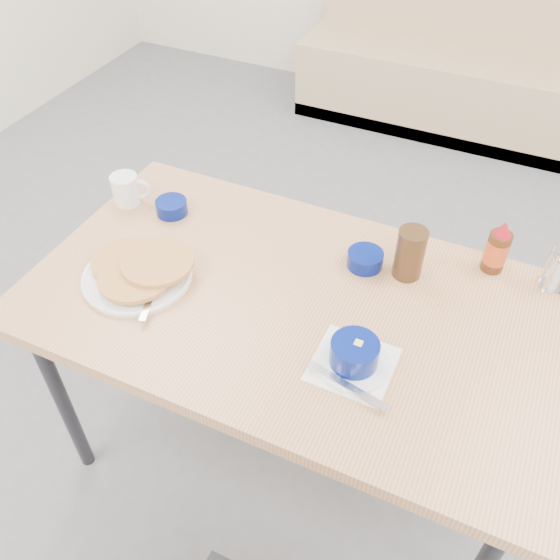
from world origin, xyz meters
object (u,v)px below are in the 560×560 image
at_px(dining_table, 293,316).
at_px(butter_bowl, 365,259).
at_px(creamer_bowl, 172,207).
at_px(grits_setting, 354,356).
at_px(coffee_mug, 127,189).
at_px(booth_bench, 467,67).
at_px(syrup_bottle, 497,249).
at_px(pancake_plate, 139,271).
at_px(amber_tumbler, 410,253).

xyz_separation_m(dining_table, butter_bowl, (0.12, 0.21, 0.08)).
bearing_deg(creamer_bowl, grits_setting, -24.71).
xyz_separation_m(coffee_mug, grits_setting, (0.85, -0.31, -0.02)).
distance_m(booth_bench, coffee_mug, 2.49).
relative_size(butter_bowl, syrup_bottle, 0.61).
relative_size(grits_setting, butter_bowl, 2.09).
height_order(booth_bench, pancake_plate, booth_bench).
bearing_deg(booth_bench, creamer_bowl, -101.69).
height_order(dining_table, syrup_bottle, syrup_bottle).
bearing_deg(coffee_mug, pancake_plate, -50.31).
xyz_separation_m(creamer_bowl, amber_tumbler, (0.72, 0.04, 0.05)).
height_order(booth_bench, dining_table, booth_bench).
bearing_deg(butter_bowl, amber_tumbler, 7.66).
bearing_deg(coffee_mug, booth_bench, 74.91).
height_order(booth_bench, grits_setting, booth_bench).
xyz_separation_m(dining_table, creamer_bowl, (-0.49, 0.19, 0.08)).
distance_m(booth_bench, dining_table, 2.56).
xyz_separation_m(booth_bench, butter_bowl, (0.12, -2.33, 0.43)).
xyz_separation_m(dining_table, syrup_bottle, (0.44, 0.34, 0.13)).
xyz_separation_m(booth_bench, coffee_mug, (-0.64, -2.36, 0.46)).
bearing_deg(booth_bench, butter_bowl, -86.98).
xyz_separation_m(grits_setting, butter_bowl, (-0.09, 0.34, -0.01)).
height_order(butter_bowl, amber_tumbler, amber_tumbler).
distance_m(booth_bench, amber_tumbler, 2.38).
height_order(grits_setting, creamer_bowl, grits_setting).
height_order(pancake_plate, grits_setting, grits_setting).
xyz_separation_m(creamer_bowl, syrup_bottle, (0.93, 0.15, 0.05)).
bearing_deg(grits_setting, amber_tumbler, 85.98).
bearing_deg(dining_table, butter_bowl, 59.17).
xyz_separation_m(coffee_mug, amber_tumbler, (0.87, 0.05, 0.02)).
bearing_deg(dining_table, booth_bench, 90.00).
xyz_separation_m(dining_table, coffee_mug, (-0.64, 0.18, 0.11)).
bearing_deg(butter_bowl, pancake_plate, -150.75).
distance_m(butter_bowl, syrup_bottle, 0.35).
distance_m(grits_setting, amber_tumbler, 0.36).
relative_size(grits_setting, amber_tumbler, 1.41).
distance_m(booth_bench, creamer_bowl, 2.44).
relative_size(dining_table, grits_setting, 6.80).
xyz_separation_m(booth_bench, amber_tumbler, (0.24, -2.31, 0.48)).
bearing_deg(butter_bowl, grits_setting, -75.49).
xyz_separation_m(coffee_mug, syrup_bottle, (1.08, 0.16, 0.02)).
height_order(pancake_plate, amber_tumbler, amber_tumbler).
bearing_deg(booth_bench, coffee_mug, -105.09).
relative_size(creamer_bowl, syrup_bottle, 0.59).
height_order(butter_bowl, syrup_bottle, syrup_bottle).
xyz_separation_m(coffee_mug, creamer_bowl, (0.15, 0.01, -0.03)).
bearing_deg(dining_table, coffee_mug, 164.60).
bearing_deg(dining_table, creamer_bowl, 159.15).
distance_m(coffee_mug, butter_bowl, 0.76).
bearing_deg(pancake_plate, syrup_bottle, 26.94).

